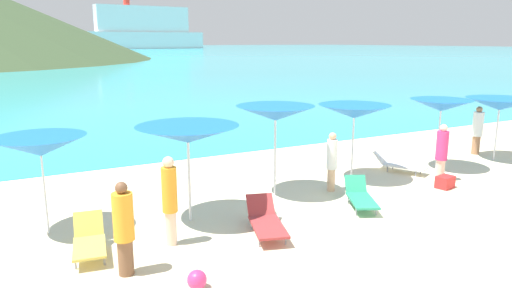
% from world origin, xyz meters
% --- Properties ---
extents(ground_plane, '(50.00, 100.00, 0.30)m').
position_xyz_m(ground_plane, '(0.00, 10.00, -0.15)').
color(ground_plane, beige).
extents(ocean_water, '(650.00, 440.00, 0.02)m').
position_xyz_m(ocean_water, '(0.00, 228.55, 0.01)').
color(ocean_water, '#2DADBC').
rests_on(ocean_water, ground_plane).
extents(umbrella_0, '(2.06, 2.06, 2.11)m').
position_xyz_m(umbrella_0, '(-7.06, 3.86, 1.90)').
color(umbrella_0, silver).
rests_on(umbrella_0, ground_plane).
extents(umbrella_1, '(2.36, 2.36, 2.21)m').
position_xyz_m(umbrella_1, '(-4.14, 3.10, 2.01)').
color(umbrella_1, silver).
rests_on(umbrella_1, ground_plane).
extents(umbrella_2, '(2.04, 2.04, 2.39)m').
position_xyz_m(umbrella_2, '(-1.51, 3.82, 2.19)').
color(umbrella_2, silver).
rests_on(umbrella_2, ground_plane).
extents(umbrella_3, '(2.19, 2.19, 2.24)m').
position_xyz_m(umbrella_3, '(1.16, 3.94, 2.04)').
color(umbrella_3, silver).
rests_on(umbrella_3, ground_plane).
extents(umbrella_4, '(1.98, 1.98, 2.24)m').
position_xyz_m(umbrella_4, '(4.33, 3.63, 2.05)').
color(umbrella_4, silver).
rests_on(umbrella_4, ground_plane).
extents(umbrella_5, '(2.44, 2.44, 2.14)m').
position_xyz_m(umbrella_5, '(7.05, 3.56, 1.93)').
color(umbrella_5, silver).
rests_on(umbrella_5, ground_plane).
extents(lounge_chair_0, '(0.75, 1.37, 0.71)m').
position_xyz_m(lounge_chair_0, '(-6.44, 2.32, 0.31)').
color(lounge_chair_0, '#D8BF4C').
rests_on(lounge_chair_0, ground_plane).
extents(lounge_chair_1, '(1.14, 1.58, 0.64)m').
position_xyz_m(lounge_chair_1, '(-0.12, 2.01, 0.28)').
color(lounge_chair_1, '#268C66').
rests_on(lounge_chair_1, ground_plane).
extents(lounge_chair_2, '(1.18, 1.68, 0.60)m').
position_xyz_m(lounge_chair_2, '(3.04, 3.96, 0.26)').
color(lounge_chair_2, white).
rests_on(lounge_chair_2, ground_plane).
extents(lounge_chair_3, '(1.07, 1.77, 0.64)m').
position_xyz_m(lounge_chair_3, '(-2.95, 1.69, 0.29)').
color(lounge_chair_3, '#A53333').
rests_on(lounge_chair_3, ground_plane).
extents(beachgoer_0, '(0.36, 0.36, 1.74)m').
position_xyz_m(beachgoer_0, '(7.24, 4.44, 0.92)').
color(beachgoer_0, '#A3704C').
rests_on(beachgoer_0, ground_plane).
extents(beachgoer_1, '(0.36, 0.36, 1.69)m').
position_xyz_m(beachgoer_1, '(-5.99, 1.24, 0.89)').
color(beachgoer_1, brown).
rests_on(beachgoer_1, ground_plane).
extents(beachgoer_2, '(0.30, 0.30, 1.82)m').
position_xyz_m(beachgoer_2, '(-4.91, 2.07, 0.98)').
color(beachgoer_2, beige).
rests_on(beachgoer_2, ground_plane).
extents(beachgoer_3, '(0.34, 0.34, 1.69)m').
position_xyz_m(beachgoer_3, '(3.38, 2.66, 0.89)').
color(beachgoer_3, beige).
rests_on(beachgoer_3, ground_plane).
extents(beachgoer_4, '(0.29, 0.29, 1.62)m').
position_xyz_m(beachgoer_4, '(0.02, 3.40, 0.87)').
color(beachgoer_4, '#DBAA84').
rests_on(beachgoer_4, ground_plane).
extents(beach_ball, '(0.33, 0.33, 0.33)m').
position_xyz_m(beach_ball, '(-5.07, 0.19, 0.17)').
color(beach_ball, '#D83372').
rests_on(beach_ball, ground_plane).
extents(cooler_box, '(0.57, 0.46, 0.34)m').
position_xyz_m(cooler_box, '(2.99, 2.13, 0.17)').
color(cooler_box, red).
rests_on(cooler_box, ground_plane).
extents(cruise_ship, '(66.86, 13.85, 25.32)m').
position_xyz_m(cruise_ship, '(59.20, 252.23, 9.89)').
color(cruise_ship, white).
rests_on(cruise_ship, ocean_water).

